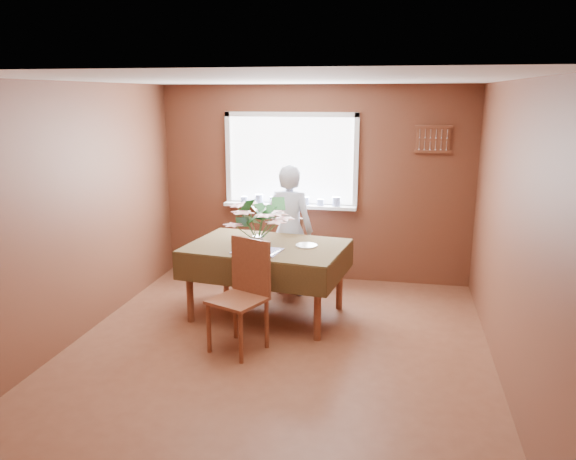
% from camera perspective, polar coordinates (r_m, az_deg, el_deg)
% --- Properties ---
extents(floor, '(4.50, 4.50, 0.00)m').
position_cam_1_polar(floor, '(5.48, -1.16, -12.08)').
color(floor, brown).
rests_on(floor, ground).
extents(ceiling, '(4.50, 4.50, 0.00)m').
position_cam_1_polar(ceiling, '(4.94, -1.31, 15.04)').
color(ceiling, white).
rests_on(ceiling, wall_back).
extents(wall_back, '(4.00, 0.00, 4.00)m').
position_cam_1_polar(wall_back, '(7.24, 2.68, 4.66)').
color(wall_back, brown).
rests_on(wall_back, floor).
extents(wall_front, '(4.00, 0.00, 4.00)m').
position_cam_1_polar(wall_front, '(3.01, -10.75, -8.69)').
color(wall_front, brown).
rests_on(wall_front, floor).
extents(wall_left, '(0.00, 4.50, 4.50)m').
position_cam_1_polar(wall_left, '(5.83, -20.79, 1.58)').
color(wall_left, brown).
rests_on(wall_left, floor).
extents(wall_right, '(0.00, 4.50, 4.50)m').
position_cam_1_polar(wall_right, '(5.03, 21.59, -0.31)').
color(wall_right, brown).
rests_on(wall_right, floor).
extents(window_assembly, '(1.72, 0.20, 1.22)m').
position_cam_1_polar(window_assembly, '(7.22, 0.27, 5.40)').
color(window_assembly, white).
rests_on(window_assembly, wall_back).
extents(spoon_rack, '(0.44, 0.05, 0.33)m').
position_cam_1_polar(spoon_rack, '(7.06, 14.54, 8.92)').
color(spoon_rack, brown).
rests_on(spoon_rack, wall_back).
extents(dining_table, '(1.79, 1.34, 0.81)m').
position_cam_1_polar(dining_table, '(6.06, -2.20, -2.42)').
color(dining_table, brown).
rests_on(dining_table, floor).
extents(chair_far, '(0.53, 0.53, 0.94)m').
position_cam_1_polar(chair_far, '(6.95, 0.62, -1.91)').
color(chair_far, brown).
rests_on(chair_far, floor).
extents(chair_near, '(0.60, 0.60, 1.05)m').
position_cam_1_polar(chair_near, '(5.35, -4.56, -6.18)').
color(chair_near, brown).
rests_on(chair_near, floor).
extents(seated_woman, '(0.63, 0.46, 1.59)m').
position_cam_1_polar(seated_woman, '(6.73, 0.16, 0.00)').
color(seated_woman, white).
rests_on(seated_woman, floor).
extents(flower_bouquet, '(0.58, 0.58, 0.50)m').
position_cam_1_polar(flower_bouquet, '(5.78, -3.14, 1.10)').
color(flower_bouquet, white).
rests_on(flower_bouquet, dining_table).
extents(side_plate, '(0.26, 0.26, 0.01)m').
position_cam_1_polar(side_plate, '(5.98, 1.90, -1.59)').
color(side_plate, white).
rests_on(side_plate, dining_table).
extents(table_knife, '(0.08, 0.21, 0.00)m').
position_cam_1_polar(table_knife, '(5.70, -1.24, -2.31)').
color(table_knife, silver).
rests_on(table_knife, dining_table).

